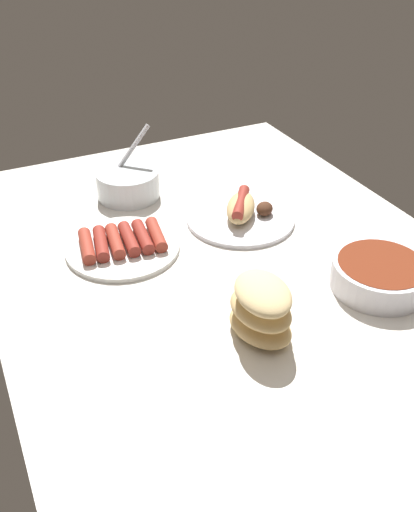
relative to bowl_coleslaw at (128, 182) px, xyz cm
name	(u,v)px	position (x,y,z in cm)	size (l,w,h in cm)	color
ground_plane	(225,264)	(-32.98, -8.83, -5.08)	(120.00, 90.00, 3.00)	silver
bowl_coleslaw	(128,182)	(0.00, 0.00, 0.00)	(14.67, 14.67, 15.70)	silver
bread_stack	(261,309)	(-55.36, -3.73, 1.82)	(13.89, 10.81, 10.80)	tan
bowl_chili	(380,274)	(-53.57, -30.05, -0.64)	(17.70, 17.70, 5.39)	white
plate_hotdog_assembled	(242,213)	(-21.32, -18.80, -1.84)	(23.94, 23.94, 5.61)	white
plate_sausages	(123,244)	(-21.25, 8.66, -2.30)	(23.19, 23.19, 3.58)	white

